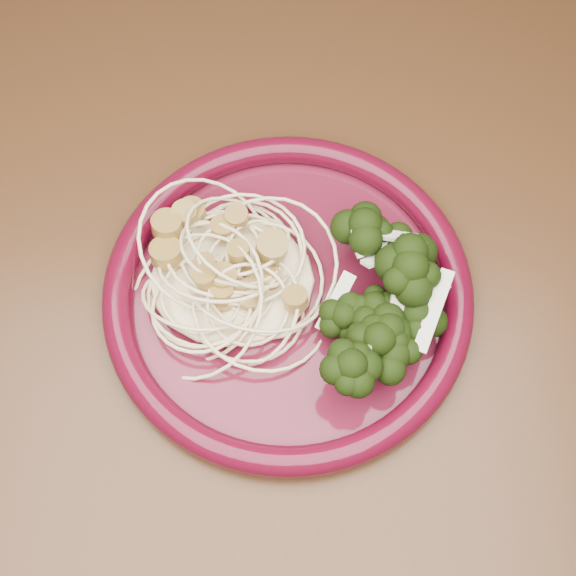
{
  "coord_description": "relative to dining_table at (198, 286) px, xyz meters",
  "views": [
    {
      "loc": [
        0.09,
        -0.33,
        1.34
      ],
      "look_at": [
        0.09,
        -0.06,
        0.77
      ],
      "focal_mm": 50.0,
      "sensor_mm": 36.0,
      "label": 1
    }
  ],
  "objects": [
    {
      "name": "broccoli_pile",
      "position": [
        0.14,
        -0.07,
        0.13
      ],
      "size": [
        0.13,
        0.17,
        0.05
      ],
      "primitive_type": "ellipsoid",
      "rotation": [
        0.0,
        0.0,
        -0.23
      ],
      "color": "black",
      "rests_on": "dinner_plate"
    },
    {
      "name": "spaghetti_pile",
      "position": [
        0.04,
        -0.05,
        0.12
      ],
      "size": [
        0.16,
        0.14,
        0.03
      ],
      "primitive_type": "ellipsoid",
      "rotation": [
        0.0,
        0.0,
        -0.23
      ],
      "color": "#FAE6AD",
      "rests_on": "dinner_plate"
    },
    {
      "name": "onion_garnish",
      "position": [
        0.14,
        -0.07,
        0.17
      ],
      "size": [
        0.09,
        0.11,
        0.06
      ],
      "primitive_type": null,
      "rotation": [
        0.0,
        0.0,
        -0.23
      ],
      "color": "beige",
      "rests_on": "broccoli_pile"
    },
    {
      "name": "dinner_plate",
      "position": [
        0.09,
        -0.06,
        0.11
      ],
      "size": [
        0.35,
        0.35,
        0.02
      ],
      "rotation": [
        0.0,
        0.0,
        -0.23
      ],
      "color": "#531021",
      "rests_on": "dining_table"
    },
    {
      "name": "dining_table",
      "position": [
        0.0,
        0.0,
        0.0
      ],
      "size": [
        1.2,
        0.8,
        0.75
      ],
      "color": "#472814",
      "rests_on": "ground"
    },
    {
      "name": "scallop_cluster",
      "position": [
        0.04,
        -0.05,
        0.16
      ],
      "size": [
        0.15,
        0.15,
        0.04
      ],
      "primitive_type": null,
      "rotation": [
        0.0,
        0.0,
        -0.23
      ],
      "color": "#A4833F",
      "rests_on": "spaghetti_pile"
    }
  ]
}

